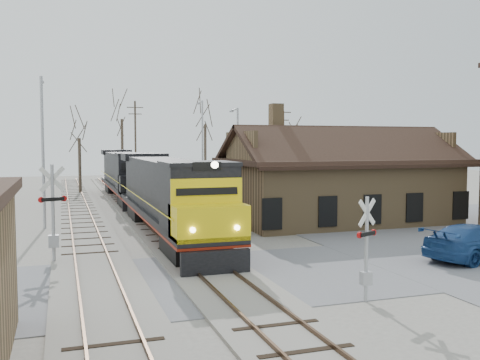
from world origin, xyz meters
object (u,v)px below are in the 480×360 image
at_px(parked_car, 477,242).
at_px(locomotive_lead, 169,195).
at_px(depot, 339,186).
at_px(locomotive_trailing, 126,174).

bearing_deg(parked_car, locomotive_lead, 37.63).
distance_m(depot, locomotive_trailing, 22.02).
relative_size(locomotive_trailing, parked_car, 3.63).
height_order(depot, locomotive_lead, depot).
bearing_deg(locomotive_lead, locomotive_trailing, 90.00).
distance_m(locomotive_lead, locomotive_trailing, 20.67).
xyz_separation_m(depot, locomotive_lead, (-11.99, -2.21, -0.03)).
relative_size(depot, locomotive_trailing, 0.75).
bearing_deg(parked_car, depot, -11.46).
xyz_separation_m(depot, parked_car, (0.11, -12.51, -1.59)).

